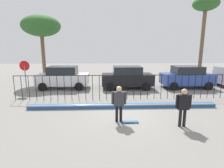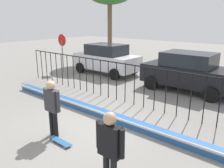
{
  "view_description": "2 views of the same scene",
  "coord_description": "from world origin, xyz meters",
  "px_view_note": "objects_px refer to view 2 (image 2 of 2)",
  "views": [
    {
      "loc": [
        -1.02,
        -8.86,
        3.51
      ],
      "look_at": [
        -0.57,
        2.59,
        1.13
      ],
      "focal_mm": 28.68,
      "sensor_mm": 36.0,
      "label": 1
    },
    {
      "loc": [
        4.99,
        -4.53,
        3.43
      ],
      "look_at": [
        -0.81,
        2.41,
        0.85
      ],
      "focal_mm": 36.54,
      "sensor_mm": 36.0,
      "label": 2
    }
  ],
  "objects_px": {
    "skateboarder": "(52,104)",
    "skateboard": "(61,142)",
    "camera_operator": "(110,145)",
    "parked_car_white": "(106,59)",
    "parked_car_black": "(188,71)",
    "stop_sign": "(62,48)"
  },
  "relations": [
    {
      "from": "skateboarder",
      "to": "skateboard",
      "type": "height_order",
      "value": "skateboarder"
    },
    {
      "from": "camera_operator",
      "to": "parked_car_white",
      "type": "height_order",
      "value": "parked_car_white"
    },
    {
      "from": "skateboarder",
      "to": "parked_car_black",
      "type": "distance_m",
      "value": 7.13
    },
    {
      "from": "skateboard",
      "to": "parked_car_black",
      "type": "relative_size",
      "value": 0.19
    },
    {
      "from": "skateboarder",
      "to": "camera_operator",
      "type": "bearing_deg",
      "value": -0.46
    },
    {
      "from": "stop_sign",
      "to": "camera_operator",
      "type": "bearing_deg",
      "value": -33.84
    },
    {
      "from": "parked_car_black",
      "to": "camera_operator",
      "type": "bearing_deg",
      "value": -81.37
    },
    {
      "from": "stop_sign",
      "to": "parked_car_black",
      "type": "bearing_deg",
      "value": 9.26
    },
    {
      "from": "skateboard",
      "to": "parked_car_white",
      "type": "distance_m",
      "value": 8.86
    },
    {
      "from": "skateboarder",
      "to": "parked_car_white",
      "type": "xyz_separation_m",
      "value": [
        -4.23,
        7.26,
        -0.07
      ]
    },
    {
      "from": "camera_operator",
      "to": "parked_car_black",
      "type": "bearing_deg",
      "value": -80.38
    },
    {
      "from": "parked_car_white",
      "to": "skateboard",
      "type": "bearing_deg",
      "value": -59.85
    },
    {
      "from": "parked_car_white",
      "to": "camera_operator",
      "type": "bearing_deg",
      "value": -50.87
    },
    {
      "from": "skateboarder",
      "to": "parked_car_black",
      "type": "bearing_deg",
      "value": 92.65
    },
    {
      "from": "camera_operator",
      "to": "parked_car_black",
      "type": "relative_size",
      "value": 0.41
    },
    {
      "from": "skateboard",
      "to": "stop_sign",
      "type": "bearing_deg",
      "value": 130.39
    },
    {
      "from": "parked_car_black",
      "to": "stop_sign",
      "type": "height_order",
      "value": "stop_sign"
    },
    {
      "from": "parked_car_black",
      "to": "parked_car_white",
      "type": "bearing_deg",
      "value": 174.78
    },
    {
      "from": "skateboard",
      "to": "camera_operator",
      "type": "xyz_separation_m",
      "value": [
        2.27,
        -0.49,
        0.99
      ]
    },
    {
      "from": "skateboarder",
      "to": "stop_sign",
      "type": "xyz_separation_m",
      "value": [
        -6.72,
        5.72,
        0.57
      ]
    },
    {
      "from": "skateboard",
      "to": "parked_car_white",
      "type": "relative_size",
      "value": 0.19
    },
    {
      "from": "parked_car_black",
      "to": "stop_sign",
      "type": "distance_m",
      "value": 8.1
    }
  ]
}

